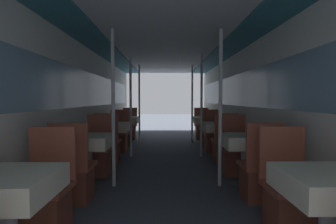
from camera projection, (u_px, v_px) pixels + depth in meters
The scene contains 31 objects.
wall_left at pixel (84, 104), 4.70m from camera, with size 0.05×10.22×2.15m.
wall_right at pixel (248, 104), 4.74m from camera, with size 0.05×10.22×2.15m.
ceiling_panel at pixel (166, 44), 4.67m from camera, with size 2.96×10.22×0.07m.
dining_table_left_0 at pixel (7, 191), 1.76m from camera, with size 0.62×0.62×0.71m.
chair_left_far_0 at pixel (46, 202), 2.33m from camera, with size 0.43×0.43×0.95m.
dining_table_left_1 at pixel (88, 144), 3.60m from camera, with size 0.62×0.62×0.71m.
chair_left_near_1 at pixel (74, 178), 3.06m from camera, with size 0.43×0.43×0.95m.
chair_left_far_1 at pixel (98, 157), 4.17m from camera, with size 0.43×0.43×0.95m.
support_pole_left_1 at pixel (113, 108), 3.58m from camera, with size 0.05×0.05×2.15m.
dining_table_left_2 at pixel (114, 129), 5.45m from camera, with size 0.62×0.62×0.71m.
chair_left_near_2 at pixel (108, 148), 4.91m from camera, with size 0.43×0.43×0.95m.
chair_left_far_2 at pixel (119, 139), 6.02m from camera, with size 0.43×0.43×0.95m.
support_pole_left_2 at pixel (131, 105), 5.43m from camera, with size 0.05×0.05×2.15m.
dining_table_left_3 at pixel (127, 121), 7.29m from camera, with size 0.62×0.62×0.71m.
chair_left_near_3 at pixel (124, 135), 6.75m from camera, with size 0.43×0.43×0.95m.
chair_left_far_3 at pixel (129, 130), 7.86m from camera, with size 0.43×0.43×0.95m.
support_pole_left_3 at pixel (139, 104), 7.27m from camera, with size 0.05×0.05×2.15m.
dining_table_right_0 at pixel (329, 190), 1.79m from camera, with size 0.62×0.62×0.71m.
chair_right_far_0 at pixel (289, 201), 2.35m from camera, with size 0.43×0.43×0.95m.
dining_table_right_1 at pixel (245, 144), 3.63m from camera, with size 0.62×0.62×0.71m.
chair_right_near_1 at pixel (260, 177), 3.09m from camera, with size 0.43×0.43×0.95m.
chair_right_far_1 at pixel (234, 156), 4.20m from camera, with size 0.43×0.43×0.95m.
support_pole_right_1 at pixel (220, 108), 3.60m from camera, with size 0.05×0.05×2.15m.
dining_table_right_2 at pixel (218, 129), 5.48m from camera, with size 0.62×0.62×0.71m.
chair_right_near_2 at pixel (224, 148), 4.94m from camera, with size 0.43×0.43×0.95m.
chair_right_far_2 at pixel (213, 139), 6.04m from camera, with size 0.43×0.43×0.95m.
support_pole_right_2 at pixel (201, 105), 5.45m from camera, with size 0.05×0.05×2.15m.
dining_table_right_3 at pixel (205, 121), 7.32m from camera, with size 0.62×0.62×0.71m.
chair_right_near_3 at pixel (208, 135), 6.78m from camera, with size 0.43×0.43×0.95m.
chair_right_far_3 at pixel (202, 130), 7.89m from camera, with size 0.43×0.43×0.95m.
support_pole_right_3 at pixel (192, 104), 7.29m from camera, with size 0.05×0.05×2.15m.
Camera 1 is at (-0.03, -1.01, 1.20)m, focal length 28.00 mm.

